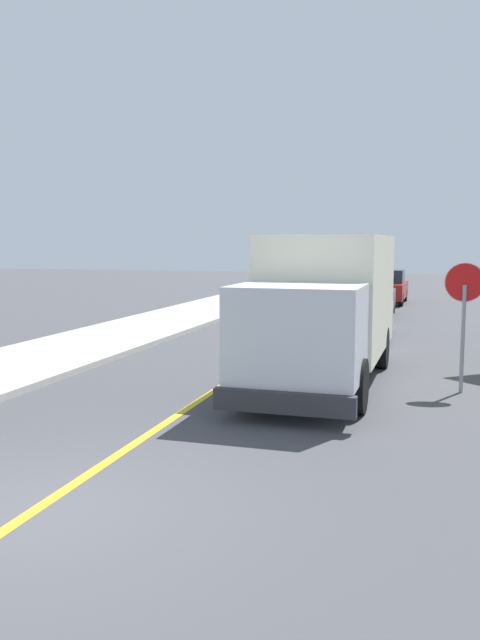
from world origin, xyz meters
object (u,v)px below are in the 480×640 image
at_px(parked_car_mid, 371,297).
at_px(parked_car_far, 387,287).
at_px(parked_car_near, 360,314).
at_px(stop_sign, 464,302).
at_px(box_truck, 325,302).

distance_m(parked_car_mid, parked_car_far, 6.14).
relative_size(parked_car_near, parked_car_far, 0.99).
relative_size(parked_car_near, stop_sign, 1.66).
xyz_separation_m(box_truck, stop_sign, (2.85, -0.28, 0.09)).
bearing_deg(stop_sign, parked_car_mid, 102.69).
xyz_separation_m(parked_car_near, stop_sign, (2.84, -7.18, 1.06)).
distance_m(box_truck, parked_car_far, 19.71).
relative_size(parked_car_mid, parked_car_far, 1.00).
bearing_deg(parked_car_mid, parked_car_far, 88.09).
bearing_deg(parked_car_far, box_truck, -89.85).
distance_m(parked_car_near, parked_car_far, 12.78).
bearing_deg(parked_car_mid, parked_car_near, -87.69).
height_order(parked_car_mid, stop_sign, stop_sign).
distance_m(box_truck, parked_car_near, 6.97).
bearing_deg(parked_car_mid, stop_sign, -77.31).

